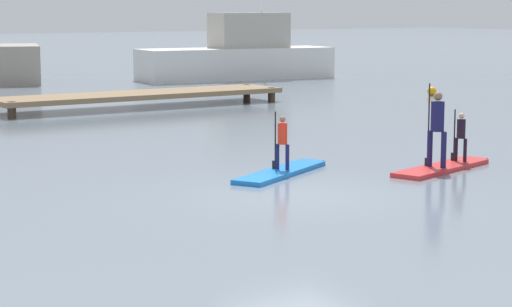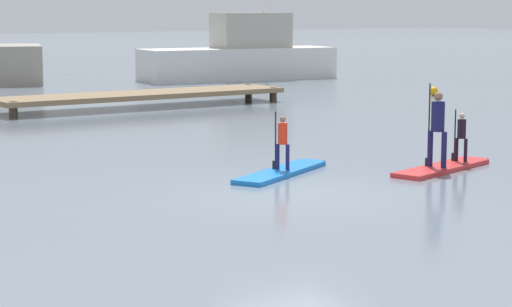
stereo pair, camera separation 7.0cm
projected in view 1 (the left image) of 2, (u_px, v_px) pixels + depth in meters
name	position (u px, v px, depth m)	size (l,w,h in m)	color
ground_plane	(296.00, 195.00, 19.01)	(240.00, 240.00, 0.00)	slate
paddleboard_near	(282.00, 172.00, 21.36)	(3.26, 2.11, 0.10)	blue
paddler_child_solo	(282.00, 139.00, 21.26)	(0.28, 0.37, 1.26)	#19194C
paddleboard_far	(443.00, 168.00, 21.93)	(3.32, 1.53, 0.10)	red
paddler_adult	(437.00, 124.00, 21.55)	(0.36, 0.51, 1.85)	#19194C
paddler_child_front	(461.00, 134.00, 22.42)	(0.24, 0.39, 1.19)	black
fishing_boat_green_midground	(239.00, 56.00, 49.64)	(10.24, 4.02, 7.82)	silver
floating_dock	(141.00, 95.00, 35.65)	(10.99, 2.33, 0.55)	#846B4C
mooring_buoy_mid	(432.00, 91.00, 40.44)	(0.38, 0.38, 0.38)	orange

